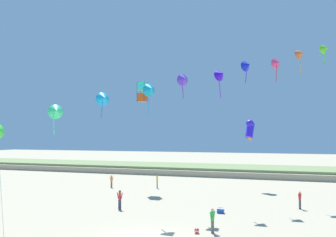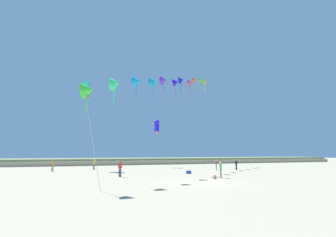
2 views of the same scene
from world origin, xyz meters
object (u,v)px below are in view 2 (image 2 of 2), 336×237
object	(u,v)px
large_kite_mid_trail	(157,126)
beach_ball	(215,177)
person_mid_center	(53,165)
beach_cooler	(188,172)
person_far_left	(120,168)
person_near_left	(221,168)
person_far_center	(236,164)
large_kite_low_lead	(85,90)
person_near_right	(94,164)
person_far_right	(216,164)

from	to	relation	value
large_kite_mid_trail	beach_ball	xyz separation A→B (m)	(-1.25, -21.91, -7.17)
person_mid_center	beach_cooler	size ratio (longest dim) A/B	2.68
large_kite_mid_trail	person_far_left	bearing A→B (deg)	-120.36
person_near_left	person_far_left	xyz separation A→B (m)	(-9.44, 4.92, 0.02)
person_mid_center	person_far_left	distance (m)	13.89
person_far_left	person_far_center	distance (m)	19.42
large_kite_low_lead	person_far_center	bearing A→B (deg)	-18.07
person_far_center	beach_cooler	xyz separation A→B (m)	(-9.88, -3.92, -0.66)
large_kite_mid_trail	beach_cooler	distance (m)	16.76
person_near_right	person_mid_center	size ratio (longest dim) A/B	1.05
large_kite_low_lead	beach_ball	world-z (taller)	large_kite_low_lead
person_near_right	beach_ball	world-z (taller)	person_near_right
person_near_right	person_far_right	distance (m)	18.41
person_near_right	large_kite_low_lead	xyz separation A→B (m)	(-1.76, -0.75, 11.21)
person_near_left	person_near_right	size ratio (longest dim) A/B	1.03
person_far_right	person_mid_center	bearing A→B (deg)	163.81
person_near_left	person_mid_center	distance (m)	23.64
person_mid_center	person_far_center	bearing A→B (deg)	-14.23
person_near_right	large_kite_mid_trail	distance (m)	13.29
beach_cooler	large_kite_mid_trail	bearing A→B (deg)	86.58
person_near_right	large_kite_low_lead	distance (m)	11.37
large_kite_low_lead	beach_ball	xyz separation A→B (m)	(11.67, -17.83, -11.97)
beach_ball	large_kite_mid_trail	bearing A→B (deg)	86.74
person_far_center	beach_cooler	size ratio (longest dim) A/B	2.63
large_kite_mid_trail	beach_ball	size ratio (longest dim) A/B	7.60
person_far_left	large_kite_mid_trail	xyz separation A→B (m)	(9.70, 16.56, 6.36)
person_far_right	beach_cooler	bearing A→B (deg)	-148.21
person_near_left	beach_ball	bearing A→B (deg)	-156.41
beach_cooler	beach_ball	world-z (taller)	beach_cooler
person_near_right	person_far_left	size ratio (longest dim) A/B	0.95
person_mid_center	large_kite_low_lead	size ratio (longest dim) A/B	0.62
person_near_right	person_far_left	bearing A→B (deg)	-83.72
beach_cooler	beach_ball	xyz separation A→B (m)	(-0.34, -6.77, -0.03)
person_mid_center	person_far_left	xyz separation A→B (m)	(7.18, -11.89, 0.09)
person_near_right	person_far_left	distance (m)	13.30
person_near_left	person_far_center	xyz separation A→B (m)	(9.24, 10.25, -0.09)
person_near_right	beach_ball	xyz separation A→B (m)	(9.91, -18.58, -0.76)
person_near_left	beach_ball	size ratio (longest dim) A/B	4.62
person_far_right	large_kite_mid_trail	distance (m)	14.01
person_far_left	beach_cooler	size ratio (longest dim) A/B	2.96
large_kite_mid_trail	beach_cooler	xyz separation A→B (m)	(-0.90, -15.14, -7.13)
person_mid_center	person_near_right	bearing A→B (deg)	13.12
beach_cooler	person_far_center	bearing A→B (deg)	21.62
person_far_right	large_kite_mid_trail	bearing A→B (deg)	116.24
person_near_left	person_far_left	world-z (taller)	person_far_left
person_far_right	large_kite_low_lead	distance (m)	22.71
person_near_right	person_mid_center	distance (m)	5.88
beach_ball	person_near_left	bearing A→B (deg)	23.59
person_far_center	large_kite_mid_trail	xyz separation A→B (m)	(-8.98, 11.23, 6.47)
person_near_left	large_kite_mid_trail	bearing A→B (deg)	89.31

